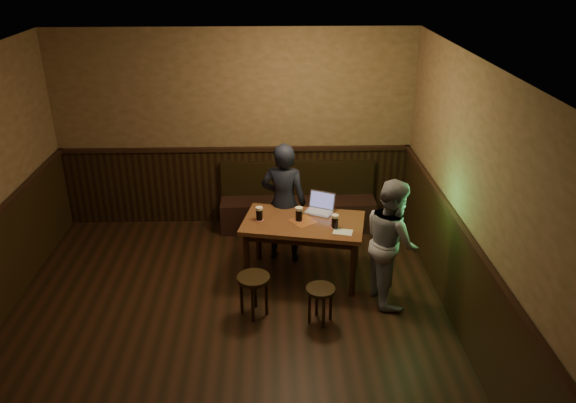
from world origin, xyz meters
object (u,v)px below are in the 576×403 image
at_px(pint_mid, 299,214).
at_px(bench, 298,207).
at_px(person_suit, 284,203).
at_px(person_grey, 391,241).
at_px(stool_left, 254,284).
at_px(laptop, 320,207).
at_px(pint_right, 335,221).
at_px(pub_table, 303,229).
at_px(stool_right, 320,295).
at_px(pint_left, 259,213).

bearing_deg(pint_mid, bench, 87.76).
height_order(person_suit, person_grey, person_suit).
relative_size(stool_left, laptop, 1.19).
relative_size(bench, pint_right, 13.06).
relative_size(bench, pint_mid, 12.35).
relative_size(pub_table, laptop, 3.79).
xyz_separation_m(stool_right, person_suit, (-0.36, 1.39, 0.45)).
bearing_deg(pint_right, pint_left, 165.34).
bearing_deg(laptop, person_grey, -20.23).
height_order(stool_left, pint_right, pint_right).
xyz_separation_m(bench, person_grey, (0.96, -1.85, 0.43)).
relative_size(pub_table, pint_right, 9.26).
distance_m(laptop, person_suit, 0.49).
xyz_separation_m(pint_left, person_suit, (0.30, 0.41, -0.05)).
relative_size(stool_left, person_grey, 0.33).
height_order(pint_mid, person_suit, person_suit).
relative_size(pint_mid, person_suit, 0.11).
xyz_separation_m(stool_left, person_grey, (1.54, 0.28, 0.35)).
relative_size(stool_left, stool_right, 1.14).
bearing_deg(pub_table, pint_mid, 175.15).
relative_size(bench, stool_left, 4.49).
relative_size(stool_right, pint_mid, 2.41).
distance_m(bench, pint_left, 1.50).
distance_m(stool_left, laptop, 1.39).
bearing_deg(pub_table, pint_left, -174.05).
height_order(stool_right, person_suit, person_suit).
bearing_deg(bench, person_grey, -62.56).
bearing_deg(person_suit, pint_left, 65.23).
relative_size(pint_right, laptop, 0.41).
bearing_deg(pint_mid, person_suit, 111.11).
bearing_deg(stool_left, pint_mid, 56.17).
xyz_separation_m(bench, pint_mid, (-0.05, -1.34, 0.54)).
bearing_deg(pint_right, laptop, 106.53).
relative_size(stool_left, pint_right, 2.91).
relative_size(bench, stool_right, 5.12).
bearing_deg(laptop, pint_left, -138.01).
distance_m(pub_table, pint_mid, 0.20).
distance_m(pint_right, person_suit, 0.87).
bearing_deg(person_suit, pub_table, 127.36).
relative_size(stool_right, person_suit, 0.27).
distance_m(stool_left, person_grey, 1.61).
bearing_deg(pint_mid, pint_right, -25.48).
relative_size(pint_left, person_grey, 0.11).
distance_m(laptop, person_grey, 1.06).
xyz_separation_m(stool_left, pint_right, (0.94, 0.60, 0.46)).
xyz_separation_m(stool_left, person_suit, (0.36, 1.24, 0.40)).
xyz_separation_m(stool_left, pint_left, (0.06, 0.83, 0.46)).
height_order(pub_table, pint_left, pint_left).
xyz_separation_m(pint_left, pint_right, (0.88, -0.23, -0.00)).
bearing_deg(pint_right, person_suit, 132.15).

